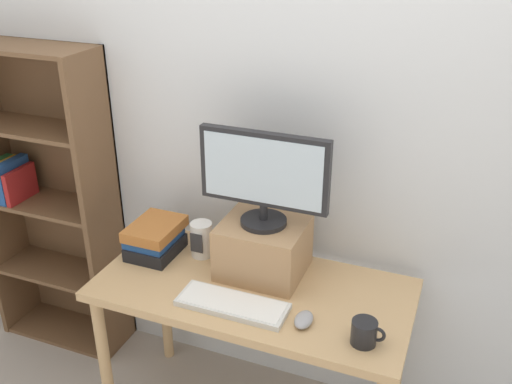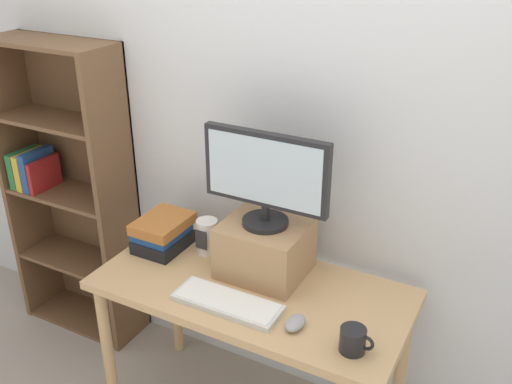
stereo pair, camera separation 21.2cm
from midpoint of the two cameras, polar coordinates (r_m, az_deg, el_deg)
back_wall at (r=2.36m, az=6.71°, el=6.77°), size 7.00×0.08×2.60m
desk at (r=2.34m, az=2.19°, el=-11.35°), size 1.25×0.60×0.74m
bookshelf_unit at (r=3.05m, az=-16.23°, el=0.12°), size 0.67×0.28×1.56m
riser_box at (r=2.31m, az=3.46°, el=-5.67°), size 0.33×0.30×0.22m
computer_monitor at (r=2.16m, az=3.67°, el=1.59°), size 0.52×0.18×0.38m
keyboard at (r=2.18m, az=-0.03°, el=-11.08°), size 0.42×0.15×0.02m
computer_mouse at (r=2.09m, az=6.93°, el=-12.96°), size 0.06×0.10×0.04m
book_stack at (r=2.52m, az=-6.94°, el=-4.14°), size 0.20×0.26×0.14m
coffee_mug at (r=2.01m, az=12.82°, el=-14.35°), size 0.12×0.09×0.09m
desk_speaker at (r=2.46m, az=-2.43°, el=-4.53°), size 0.09×0.10×0.15m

